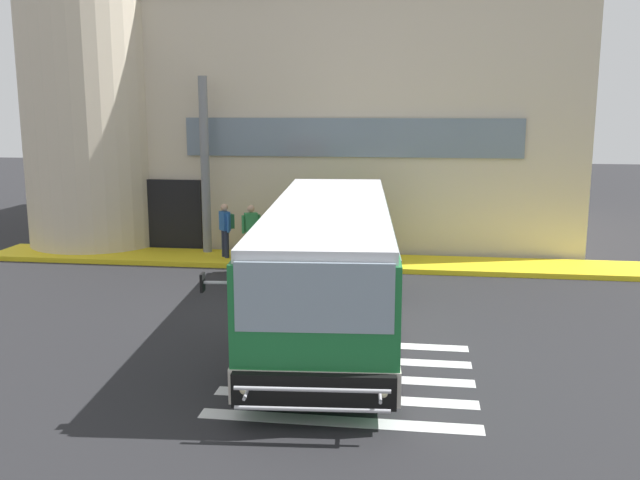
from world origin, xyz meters
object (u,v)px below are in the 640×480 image
at_px(passenger_near_column, 226,226).
at_px(safety_bollard_yellow, 339,258).
at_px(bus_main_foreground, 330,265).
at_px(passenger_by_doorway, 251,229).
at_px(passenger_at_curb_edge, 286,227).
at_px(entry_support_column, 205,166).

height_order(passenger_near_column, safety_bollard_yellow, passenger_near_column).
bearing_deg(bus_main_foreground, passenger_by_doorway, 118.94).
bearing_deg(passenger_by_doorway, passenger_near_column, 169.07).
height_order(bus_main_foreground, passenger_near_column, bus_main_foreground).
distance_m(passenger_by_doorway, passenger_at_curb_edge, 1.10).
height_order(entry_support_column, bus_main_foreground, entry_support_column).
height_order(entry_support_column, passenger_at_curb_edge, entry_support_column).
height_order(passenger_by_doorway, safety_bollard_yellow, passenger_by_doorway).
xyz_separation_m(passenger_at_curb_edge, safety_bollard_yellow, (1.78, -1.36, -0.63)).
distance_m(bus_main_foreground, safety_bollard_yellow, 4.81).
relative_size(entry_support_column, bus_main_foreground, 0.50).
relative_size(passenger_near_column, passenger_by_doorway, 1.00).
relative_size(entry_support_column, passenger_at_curb_edge, 3.30).
relative_size(entry_support_column, safety_bollard_yellow, 6.15).
xyz_separation_m(bus_main_foreground, safety_bollard_yellow, (-0.32, 4.72, -0.88)).
bearing_deg(passenger_at_curb_edge, safety_bollard_yellow, -37.24).
xyz_separation_m(bus_main_foreground, passenger_at_curb_edge, (-2.11, 6.07, -0.25)).
xyz_separation_m(entry_support_column, passenger_near_column, (0.82, -0.71, -1.80)).
bearing_deg(safety_bollard_yellow, passenger_near_column, 163.33).
relative_size(entry_support_column, passenger_near_column, 3.30).
height_order(passenger_by_doorway, passenger_at_curb_edge, same).
bearing_deg(passenger_at_curb_edge, passenger_near_column, -171.83).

